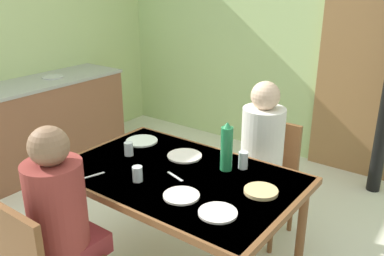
# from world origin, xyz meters

# --- Properties ---
(ground_plane) EXTENTS (6.09, 6.09, 0.00)m
(ground_plane) POSITION_xyz_m (0.00, 0.00, 0.00)
(ground_plane) COLOR silver
(wall_back) EXTENTS (4.38, 0.10, 2.59)m
(wall_back) POSITION_xyz_m (0.00, 2.34, 1.30)
(wall_back) COLOR #B5D189
(wall_back) RESTS_ON ground_plane
(wall_left) EXTENTS (0.10, 3.51, 2.59)m
(wall_left) POSITION_xyz_m (-2.09, 0.59, 1.30)
(wall_left) COLOR #BACF87
(wall_left) RESTS_ON ground_plane
(door_wooden) EXTENTS (0.80, 0.05, 2.00)m
(door_wooden) POSITION_xyz_m (0.83, 2.26, 1.00)
(door_wooden) COLOR #97693F
(door_wooden) RESTS_ON ground_plane
(kitchen_counter) EXTENTS (0.61, 1.94, 0.91)m
(kitchen_counter) POSITION_xyz_m (-1.76, 0.41, 0.45)
(kitchen_counter) COLOR brown
(kitchen_counter) RESTS_ON ground_plane
(dining_table) EXTENTS (1.46, 0.94, 0.76)m
(dining_table) POSITION_xyz_m (0.43, -0.00, 0.69)
(dining_table) COLOR brown
(dining_table) RESTS_ON ground_plane
(chair_far_diner) EXTENTS (0.40, 0.40, 0.87)m
(chair_far_diner) POSITION_xyz_m (0.64, 0.82, 0.50)
(chair_far_diner) COLOR brown
(chair_far_diner) RESTS_ON ground_plane
(person_near_diner) EXTENTS (0.30, 0.37, 0.77)m
(person_near_diner) POSITION_xyz_m (0.21, -0.69, 0.78)
(person_near_diner) COLOR maroon
(person_near_diner) RESTS_ON ground_plane
(person_far_diner) EXTENTS (0.30, 0.37, 0.77)m
(person_far_diner) POSITION_xyz_m (0.64, 0.68, 0.78)
(person_far_diner) COLOR silver
(person_far_diner) RESTS_ON ground_plane
(water_bottle_green_near) EXTENTS (0.08, 0.08, 0.31)m
(water_bottle_green_near) POSITION_xyz_m (0.64, 0.22, 0.90)
(water_bottle_green_near) COLOR #237C46
(water_bottle_green_near) RESTS_ON dining_table
(dinner_plate_near_left) EXTENTS (0.20, 0.20, 0.01)m
(dinner_plate_near_left) POSITION_xyz_m (0.62, -0.20, 0.76)
(dinner_plate_near_left) COLOR white
(dinner_plate_near_left) RESTS_ON dining_table
(dinner_plate_near_right) EXTENTS (0.23, 0.23, 0.01)m
(dinner_plate_near_right) POSITION_xyz_m (-0.09, 0.24, 0.76)
(dinner_plate_near_right) COLOR white
(dinner_plate_near_right) RESTS_ON dining_table
(dinner_plate_far_center) EXTENTS (0.23, 0.23, 0.01)m
(dinner_plate_far_center) POSITION_xyz_m (0.31, 0.22, 0.76)
(dinner_plate_far_center) COLOR white
(dinner_plate_far_center) RESTS_ON dining_table
(dinner_plate_far_side) EXTENTS (0.20, 0.20, 0.01)m
(dinner_plate_far_side) POSITION_xyz_m (0.87, -0.23, 0.76)
(dinner_plate_far_side) COLOR white
(dinner_plate_far_side) RESTS_ON dining_table
(drinking_glass_by_near_diner) EXTENTS (0.06, 0.06, 0.09)m
(drinking_glass_by_near_diner) POSITION_xyz_m (0.30, -0.21, 0.80)
(drinking_glass_by_near_diner) COLOR silver
(drinking_glass_by_near_diner) RESTS_ON dining_table
(drinking_glass_by_far_diner) EXTENTS (0.06, 0.06, 0.09)m
(drinking_glass_by_far_diner) POSITION_xyz_m (-0.00, 0.02, 0.80)
(drinking_glass_by_far_diner) COLOR silver
(drinking_glass_by_far_diner) RESTS_ON dining_table
(drinking_glass_spare_center) EXTENTS (0.06, 0.06, 0.11)m
(drinking_glass_spare_center) POSITION_xyz_m (0.71, 0.30, 0.81)
(drinking_glass_spare_center) COLOR silver
(drinking_glass_spare_center) RESTS_ON dining_table
(bread_plate_sliced) EXTENTS (0.19, 0.19, 0.02)m
(bread_plate_sliced) POSITION_xyz_m (0.95, 0.09, 0.77)
(bread_plate_sliced) COLOR #DBB77A
(bread_plate_sliced) RESTS_ON dining_table
(cutlery_knife_near) EXTENTS (0.06, 0.15, 0.00)m
(cutlery_knife_near) POSITION_xyz_m (0.04, -0.33, 0.76)
(cutlery_knife_near) COLOR silver
(cutlery_knife_near) RESTS_ON dining_table
(cutlery_fork_near) EXTENTS (0.15, 0.06, 0.00)m
(cutlery_fork_near) POSITION_xyz_m (0.44, -0.04, 0.76)
(cutlery_fork_near) COLOR silver
(cutlery_fork_near) RESTS_ON dining_table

